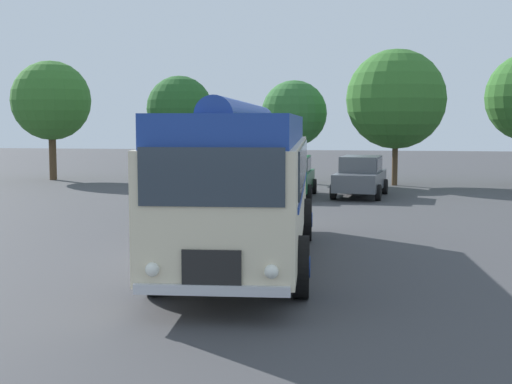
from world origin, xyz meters
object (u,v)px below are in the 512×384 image
at_px(car_near_left, 224,175).
at_px(car_mid_left, 290,176).
at_px(car_mid_right, 360,176).
at_px(vintage_bus, 245,176).

distance_m(car_near_left, car_mid_left, 2.79).
height_order(car_near_left, car_mid_right, same).
height_order(vintage_bus, car_mid_right, vintage_bus).
xyz_separation_m(car_mid_left, car_mid_right, (2.83, 0.50, 0.00)).
xyz_separation_m(vintage_bus, car_near_left, (-3.34, 13.76, -1.05)).
relative_size(car_mid_left, car_mid_right, 0.96).
bearing_deg(car_mid_right, car_mid_left, -170.08).
height_order(car_near_left, car_mid_left, same).
bearing_deg(car_mid_right, vintage_bus, -99.18).
bearing_deg(car_mid_left, car_near_left, 177.94).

